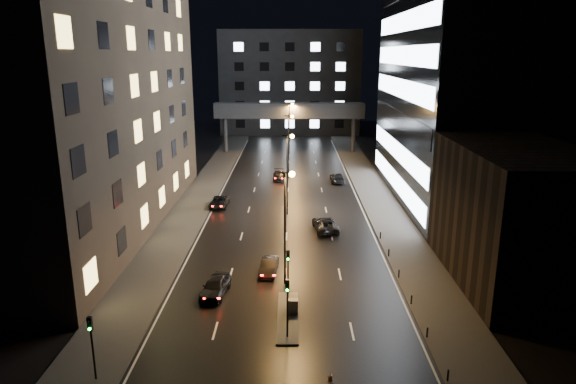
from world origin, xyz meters
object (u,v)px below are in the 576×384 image
car_toward_a (325,224)px  car_toward_b (337,178)px  car_away_a (215,286)px  car_away_c (219,202)px  utility_cabinet (293,306)px  car_away_d (279,175)px  car_away_b (269,266)px

car_toward_a → car_toward_b: bearing=-104.9°
car_toward_b → car_toward_a: bearing=80.3°
car_away_a → car_toward_a: (10.20, 16.23, -0.05)m
car_away_c → car_toward_b: 21.60m
car_toward_a → utility_cabinet: 19.98m
car_away_a → car_away_d: bearing=91.9°
car_away_a → car_away_b: 6.17m
car_toward_b → car_away_c: bearing=38.0°
car_away_d → car_away_a: bearing=-97.1°
car_away_d → utility_cabinet: bearing=-88.2°
car_away_d → car_toward_b: size_ratio=0.95×
car_away_b → car_toward_a: (5.91, 11.79, 0.06)m
car_toward_a → utility_cabinet: (-3.71, -19.64, -0.01)m
car_away_c → utility_cabinet: (9.70, -28.79, 0.08)m
car_toward_b → car_away_d: bearing=-10.5°
car_away_d → car_toward_a: (5.91, -24.35, 0.06)m
car_away_b → car_away_c: car_away_b is taller
car_away_a → car_toward_a: bearing=65.8°
car_away_b → utility_cabinet: (2.20, -7.84, 0.05)m
car_toward_b → utility_cabinet: car_toward_b is taller
car_away_d → car_toward_b: 9.27m
car_toward_b → utility_cabinet: (-6.96, -42.54, 0.02)m
car_away_d → car_toward_b: (9.16, -1.45, 0.03)m
utility_cabinet → car_away_b: bearing=107.9°
car_away_d → car_away_c: bearing=-117.3°
car_away_a → car_toward_b: (13.45, 39.13, -0.08)m
car_toward_b → car_away_a: bearing=69.5°
car_away_b → car_toward_b: size_ratio=0.84×
car_away_c → car_away_d: (7.50, 15.20, 0.03)m
car_away_c → car_toward_a: (13.41, -9.16, 0.09)m
car_away_d → utility_cabinet: size_ratio=4.04×
car_toward_b → utility_cabinet: 43.11m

